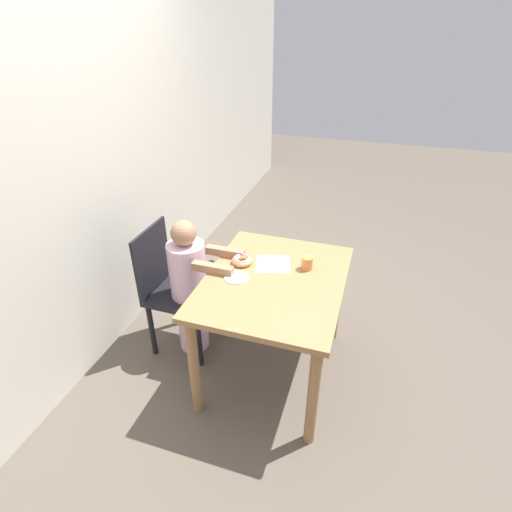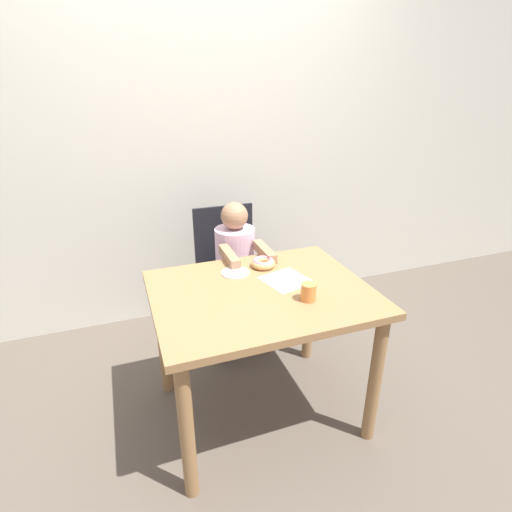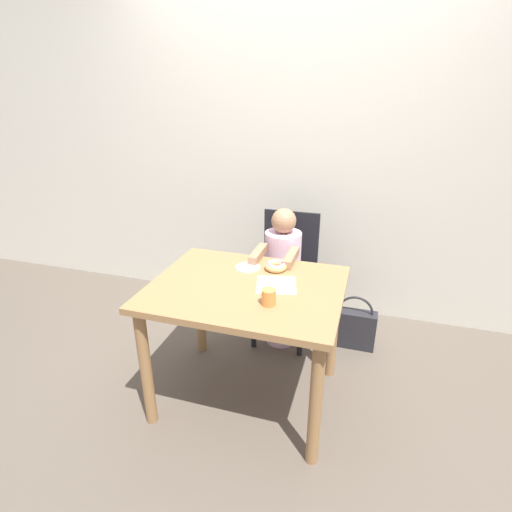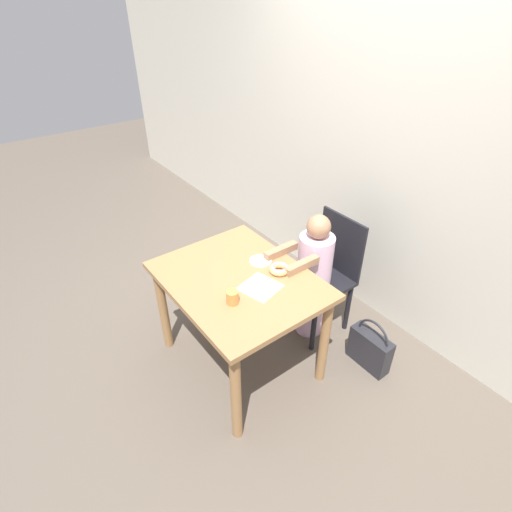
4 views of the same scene
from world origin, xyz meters
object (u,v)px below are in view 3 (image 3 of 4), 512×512
handbag (353,327)px  cup (269,297)px  child_figure (282,279)px  donut (276,266)px  chair (286,276)px

handbag → cup: (-0.39, -0.83, 0.61)m
child_figure → cup: (0.11, -0.73, 0.27)m
child_figure → handbag: child_figure is taller
cup → donut: bearing=99.3°
chair → cup: chair is taller
chair → donut: size_ratio=7.10×
child_figure → handbag: size_ratio=2.51×
handbag → cup: cup is taller
chair → handbag: (0.49, -0.03, -0.31)m
donut → handbag: (0.45, 0.44, -0.60)m
donut → chair: bearing=95.1°
chair → handbag: chair is taller
chair → child_figure: size_ratio=0.91×
chair → child_figure: (0.00, -0.12, 0.03)m
chair → donut: (0.04, -0.47, 0.29)m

